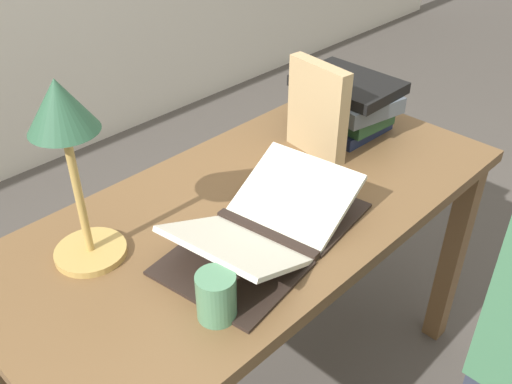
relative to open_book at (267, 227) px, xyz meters
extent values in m
cube|color=brown|center=(0.08, 0.11, -0.05)|extent=(1.36, 0.66, 0.03)
cube|color=brown|center=(0.72, -0.17, -0.43)|extent=(0.06, 0.06, 0.73)
cube|color=brown|center=(0.72, 0.39, -0.43)|extent=(0.06, 0.06, 0.73)
cube|color=black|center=(0.00, 0.00, -0.02)|extent=(0.06, 0.27, 0.02)
cube|color=black|center=(-0.13, -0.02, -0.03)|extent=(0.28, 0.31, 0.01)
cube|color=black|center=(0.13, 0.02, -0.03)|extent=(0.28, 0.31, 0.01)
cube|color=silver|center=(-0.11, -0.02, 0.02)|extent=(0.25, 0.29, 0.11)
cube|color=silver|center=(0.11, 0.02, 0.02)|extent=(0.25, 0.29, 0.11)
cube|color=#1E284C|center=(0.55, 0.20, -0.01)|extent=(0.22, 0.22, 0.04)
cube|color=#234C2D|center=(0.55, 0.20, 0.03)|extent=(0.18, 0.26, 0.05)
cube|color=slate|center=(0.55, 0.20, 0.07)|extent=(0.25, 0.32, 0.05)
cube|color=black|center=(0.55, 0.20, 0.11)|extent=(0.22, 0.29, 0.03)
cube|color=tan|center=(0.38, 0.17, 0.10)|extent=(0.06, 0.20, 0.27)
cylinder|color=tan|center=(-0.31, 0.24, -0.02)|extent=(0.16, 0.16, 0.02)
cylinder|color=tan|center=(-0.31, 0.24, 0.13)|extent=(0.02, 0.02, 0.30)
cone|color=#285138|center=(-0.31, 0.24, 0.33)|extent=(0.14, 0.14, 0.11)
cylinder|color=#4C7F5B|center=(-0.24, -0.10, 0.02)|extent=(0.08, 0.08, 0.10)
torus|color=#4C7F5B|center=(-0.22, -0.06, 0.02)|extent=(0.04, 0.05, 0.05)
camera|label=1|loc=(-0.75, -0.70, 0.80)|focal=40.00mm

